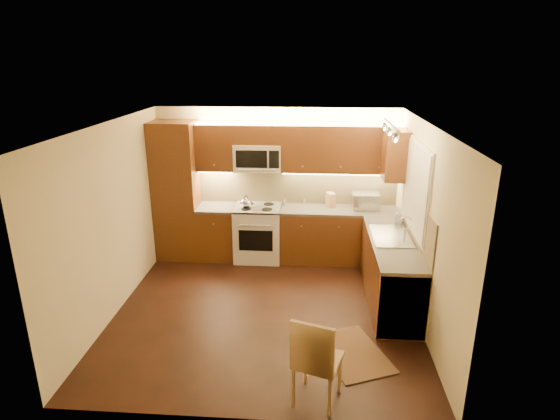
# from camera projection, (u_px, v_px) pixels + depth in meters

# --- Properties ---
(floor) EXTENTS (4.00, 4.00, 0.01)m
(floor) POSITION_uv_depth(u_px,v_px,m) (266.00, 309.00, 6.27)
(floor) COLOR black
(floor) RESTS_ON ground
(ceiling) EXTENTS (4.00, 4.00, 0.01)m
(ceiling) POSITION_uv_depth(u_px,v_px,m) (264.00, 125.00, 5.47)
(ceiling) COLOR beige
(ceiling) RESTS_ON ground
(wall_back) EXTENTS (4.00, 0.01, 2.50)m
(wall_back) POSITION_uv_depth(u_px,v_px,m) (277.00, 183.00, 7.76)
(wall_back) COLOR beige
(wall_back) RESTS_ON ground
(wall_front) EXTENTS (4.00, 0.01, 2.50)m
(wall_front) POSITION_uv_depth(u_px,v_px,m) (242.00, 303.00, 3.98)
(wall_front) COLOR beige
(wall_front) RESTS_ON ground
(wall_left) EXTENTS (0.01, 4.00, 2.50)m
(wall_left) POSITION_uv_depth(u_px,v_px,m) (113.00, 220.00, 6.00)
(wall_left) COLOR beige
(wall_left) RESTS_ON ground
(wall_right) EXTENTS (0.01, 4.00, 2.50)m
(wall_right) POSITION_uv_depth(u_px,v_px,m) (425.00, 227.00, 5.73)
(wall_right) COLOR beige
(wall_right) RESTS_ON ground
(pantry) EXTENTS (0.70, 0.60, 2.30)m
(pantry) POSITION_uv_depth(u_px,v_px,m) (177.00, 191.00, 7.62)
(pantry) COLOR #441C0E
(pantry) RESTS_ON floor
(base_cab_back_left) EXTENTS (0.62, 0.60, 0.86)m
(base_cab_back_left) POSITION_uv_depth(u_px,v_px,m) (218.00, 233.00, 7.80)
(base_cab_back_left) COLOR #441C0E
(base_cab_back_left) RESTS_ON floor
(counter_back_left) EXTENTS (0.62, 0.60, 0.04)m
(counter_back_left) POSITION_uv_depth(u_px,v_px,m) (217.00, 208.00, 7.66)
(counter_back_left) COLOR #312F2D
(counter_back_left) RESTS_ON base_cab_back_left
(base_cab_back_right) EXTENTS (1.92, 0.60, 0.86)m
(base_cab_back_right) POSITION_uv_depth(u_px,v_px,m) (338.00, 236.00, 7.67)
(base_cab_back_right) COLOR #441C0E
(base_cab_back_right) RESTS_ON floor
(counter_back_right) EXTENTS (1.92, 0.60, 0.04)m
(counter_back_right) POSITION_uv_depth(u_px,v_px,m) (339.00, 210.00, 7.52)
(counter_back_right) COLOR #312F2D
(counter_back_right) RESTS_ON base_cab_back_right
(base_cab_right) EXTENTS (0.60, 2.00, 0.86)m
(base_cab_right) POSITION_uv_depth(u_px,v_px,m) (390.00, 272.00, 6.39)
(base_cab_right) COLOR #441C0E
(base_cab_right) RESTS_ON floor
(counter_right) EXTENTS (0.60, 2.00, 0.04)m
(counter_right) POSITION_uv_depth(u_px,v_px,m) (393.00, 242.00, 6.25)
(counter_right) COLOR #312F2D
(counter_right) RESTS_ON base_cab_right
(dishwasher) EXTENTS (0.58, 0.60, 0.84)m
(dishwasher) POSITION_uv_depth(u_px,v_px,m) (399.00, 297.00, 5.73)
(dishwasher) COLOR silver
(dishwasher) RESTS_ON floor
(backsplash_back) EXTENTS (3.30, 0.02, 0.60)m
(backsplash_back) POSITION_uv_depth(u_px,v_px,m) (298.00, 186.00, 7.74)
(backsplash_back) COLOR tan
(backsplash_back) RESTS_ON wall_back
(backsplash_right) EXTENTS (0.02, 2.00, 0.60)m
(backsplash_right) POSITION_uv_depth(u_px,v_px,m) (417.00, 220.00, 6.13)
(backsplash_right) COLOR tan
(backsplash_right) RESTS_ON wall_right
(upper_cab_back_left) EXTENTS (0.62, 0.35, 0.75)m
(upper_cab_back_left) POSITION_uv_depth(u_px,v_px,m) (216.00, 147.00, 7.46)
(upper_cab_back_left) COLOR #441C0E
(upper_cab_back_left) RESTS_ON wall_back
(upper_cab_back_right) EXTENTS (1.92, 0.35, 0.75)m
(upper_cab_back_right) POSITION_uv_depth(u_px,v_px,m) (341.00, 149.00, 7.33)
(upper_cab_back_right) COLOR #441C0E
(upper_cab_back_right) RESTS_ON wall_back
(upper_cab_bridge) EXTENTS (0.76, 0.35, 0.31)m
(upper_cab_bridge) POSITION_uv_depth(u_px,v_px,m) (258.00, 134.00, 7.35)
(upper_cab_bridge) COLOR #441C0E
(upper_cab_bridge) RESTS_ON wall_back
(upper_cab_right_corner) EXTENTS (0.35, 0.50, 0.75)m
(upper_cab_right_corner) POSITION_uv_depth(u_px,v_px,m) (396.00, 155.00, 6.87)
(upper_cab_right_corner) COLOR #441C0E
(upper_cab_right_corner) RESTS_ON wall_right
(stove) EXTENTS (0.76, 0.65, 0.92)m
(stove) POSITION_uv_depth(u_px,v_px,m) (258.00, 233.00, 7.72)
(stove) COLOR silver
(stove) RESTS_ON floor
(microwave) EXTENTS (0.76, 0.38, 0.44)m
(microwave) POSITION_uv_depth(u_px,v_px,m) (258.00, 157.00, 7.45)
(microwave) COLOR silver
(microwave) RESTS_ON wall_back
(window_frame) EXTENTS (0.03, 1.44, 1.24)m
(window_frame) POSITION_uv_depth(u_px,v_px,m) (417.00, 188.00, 6.14)
(window_frame) COLOR silver
(window_frame) RESTS_ON wall_right
(window_blinds) EXTENTS (0.02, 1.36, 1.16)m
(window_blinds) POSITION_uv_depth(u_px,v_px,m) (415.00, 188.00, 6.15)
(window_blinds) COLOR silver
(window_blinds) RESTS_ON wall_right
(sink) EXTENTS (0.52, 0.86, 0.15)m
(sink) POSITION_uv_depth(u_px,v_px,m) (392.00, 231.00, 6.36)
(sink) COLOR silver
(sink) RESTS_ON counter_right
(faucet) EXTENTS (0.20, 0.04, 0.30)m
(faucet) POSITION_uv_depth(u_px,v_px,m) (405.00, 227.00, 6.33)
(faucet) COLOR silver
(faucet) RESTS_ON counter_right
(track_light_bar) EXTENTS (0.04, 1.20, 0.03)m
(track_light_bar) POSITION_uv_depth(u_px,v_px,m) (390.00, 125.00, 5.76)
(track_light_bar) COLOR silver
(track_light_bar) RESTS_ON ceiling
(kettle) EXTENTS (0.24, 0.24, 0.21)m
(kettle) POSITION_uv_depth(u_px,v_px,m) (246.00, 201.00, 7.50)
(kettle) COLOR silver
(kettle) RESTS_ON stove
(toaster_oven) EXTENTS (0.45, 0.35, 0.26)m
(toaster_oven) POSITION_uv_depth(u_px,v_px,m) (365.00, 201.00, 7.51)
(toaster_oven) COLOR silver
(toaster_oven) RESTS_ON counter_back_right
(knife_block) EXTENTS (0.17, 0.20, 0.23)m
(knife_block) POSITION_uv_depth(u_px,v_px,m) (331.00, 200.00, 7.62)
(knife_block) COLOR #A27149
(knife_block) RESTS_ON counter_back_right
(spice_jar_a) EXTENTS (0.05, 0.05, 0.09)m
(spice_jar_a) POSITION_uv_depth(u_px,v_px,m) (285.00, 203.00, 7.69)
(spice_jar_a) COLOR silver
(spice_jar_a) RESTS_ON counter_back_right
(spice_jar_b) EXTENTS (0.05, 0.05, 0.09)m
(spice_jar_b) POSITION_uv_depth(u_px,v_px,m) (285.00, 201.00, 7.77)
(spice_jar_b) COLOR brown
(spice_jar_b) RESTS_ON counter_back_right
(spice_jar_c) EXTENTS (0.05, 0.05, 0.08)m
(spice_jar_c) POSITION_uv_depth(u_px,v_px,m) (304.00, 202.00, 7.74)
(spice_jar_c) COLOR silver
(spice_jar_c) RESTS_ON counter_back_right
(spice_jar_d) EXTENTS (0.05, 0.05, 0.09)m
(spice_jar_d) POSITION_uv_depth(u_px,v_px,m) (304.00, 201.00, 7.77)
(spice_jar_d) COLOR #A06730
(spice_jar_d) RESTS_ON counter_back_right
(soap_bottle) EXTENTS (0.11, 0.11, 0.22)m
(soap_bottle) POSITION_uv_depth(u_px,v_px,m) (399.00, 216.00, 6.88)
(soap_bottle) COLOR #B6B7BB
(soap_bottle) RESTS_ON counter_right
(rug) EXTENTS (0.98, 1.15, 0.01)m
(rug) POSITION_uv_depth(u_px,v_px,m) (353.00, 353.00, 5.34)
(rug) COLOR black
(rug) RESTS_ON floor
(dining_chair) EXTENTS (0.54, 0.54, 0.97)m
(dining_chair) POSITION_uv_depth(u_px,v_px,m) (318.00, 358.00, 4.48)
(dining_chair) COLOR #A27149
(dining_chair) RESTS_ON floor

